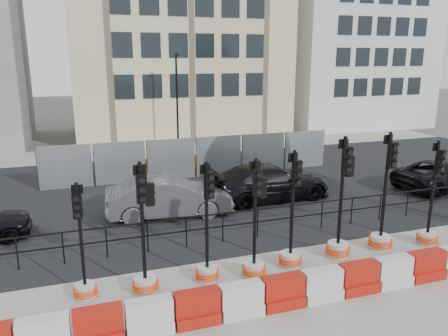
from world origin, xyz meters
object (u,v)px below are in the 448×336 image
object	(u,v)px
traffic_signal_d	(255,250)
traffic_signal_h	(429,224)
traffic_signal_a	(84,275)
car_c	(269,182)

from	to	relation	value
traffic_signal_d	traffic_signal_h	xyz separation A→B (m)	(6.01, 0.19, -0.09)
traffic_signal_a	traffic_signal_d	bearing A→B (deg)	3.32
traffic_signal_d	traffic_signal_h	world-z (taller)	traffic_signal_h
traffic_signal_h	traffic_signal_d	bearing A→B (deg)	171.64
car_c	traffic_signal_h	bearing A→B (deg)	-156.06
traffic_signal_a	traffic_signal_h	size ratio (longest dim) A/B	0.88
car_c	traffic_signal_d	bearing A→B (deg)	149.42
traffic_signal_h	traffic_signal_a	bearing A→B (deg)	168.85
traffic_signal_a	car_c	distance (m)	9.31
traffic_signal_d	car_c	distance (m)	6.69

